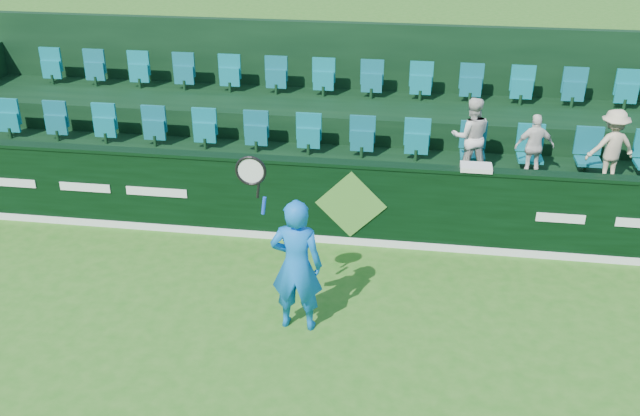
% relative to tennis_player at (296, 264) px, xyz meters
% --- Properties ---
extents(sponsor_hoarding, '(16.00, 0.25, 1.35)m').
position_rel_tennis_player_xyz_m(sponsor_hoarding, '(0.45, 2.34, -0.24)').
color(sponsor_hoarding, black).
rests_on(sponsor_hoarding, ground).
extents(stand_tier_front, '(16.00, 2.00, 0.80)m').
position_rel_tennis_player_xyz_m(stand_tier_front, '(0.45, 3.44, -0.52)').
color(stand_tier_front, black).
rests_on(stand_tier_front, ground).
extents(stand_tier_back, '(16.00, 1.80, 1.30)m').
position_rel_tennis_player_xyz_m(stand_tier_back, '(0.45, 5.34, -0.27)').
color(stand_tier_back, black).
rests_on(stand_tier_back, ground).
extents(stand_rear, '(16.00, 4.10, 2.60)m').
position_rel_tennis_player_xyz_m(stand_rear, '(0.45, 5.79, 0.30)').
color(stand_rear, black).
rests_on(stand_rear, ground).
extents(seat_row_front, '(13.50, 0.50, 0.60)m').
position_rel_tennis_player_xyz_m(seat_row_front, '(0.45, 3.84, 0.18)').
color(seat_row_front, '#0D7780').
rests_on(seat_row_front, stand_tier_front).
extents(seat_row_back, '(13.50, 0.50, 0.60)m').
position_rel_tennis_player_xyz_m(seat_row_back, '(0.45, 5.64, 0.68)').
color(seat_row_back, '#0D7780').
rests_on(seat_row_back, stand_tier_back).
extents(tennis_player, '(1.05, 0.44, 2.40)m').
position_rel_tennis_player_xyz_m(tennis_player, '(0.00, 0.00, 0.00)').
color(tennis_player, blue).
rests_on(tennis_player, ground).
extents(spectator_left, '(0.69, 0.56, 1.29)m').
position_rel_tennis_player_xyz_m(spectator_left, '(2.23, 3.46, 0.53)').
color(spectator_left, silver).
rests_on(spectator_left, stand_tier_front).
extents(spectator_middle, '(0.66, 0.36, 1.07)m').
position_rel_tennis_player_xyz_m(spectator_middle, '(3.24, 3.46, 0.42)').
color(spectator_middle, white).
rests_on(spectator_middle, stand_tier_front).
extents(spectator_right, '(0.87, 0.64, 1.20)m').
position_rel_tennis_player_xyz_m(spectator_right, '(4.40, 3.46, 0.48)').
color(spectator_right, beige).
rests_on(spectator_right, stand_tier_front).
extents(towel, '(0.46, 0.30, 0.07)m').
position_rel_tennis_player_xyz_m(towel, '(2.27, 2.34, 0.47)').
color(towel, white).
rests_on(towel, sponsor_hoarding).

